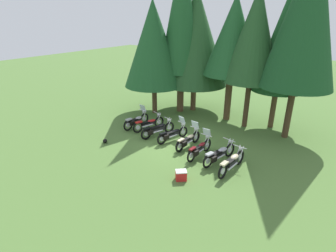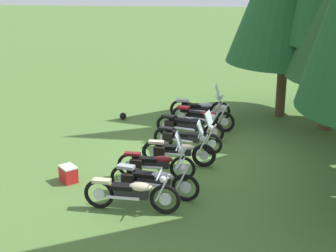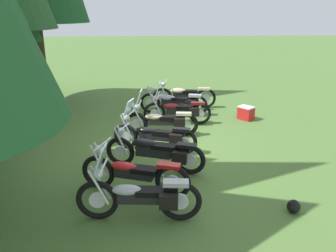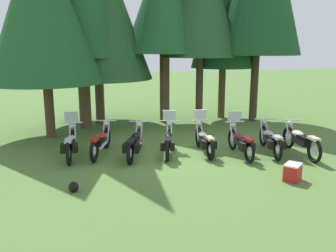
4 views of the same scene
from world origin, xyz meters
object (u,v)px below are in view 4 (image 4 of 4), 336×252
(motorcycle_1, at_px, (101,141))
(motorcycle_5, at_px, (241,142))
(picnic_cooler, at_px, (293,172))
(pine_tree_0, at_px, (42,3))
(motorcycle_3, at_px, (169,141))
(motorcycle_6, at_px, (271,140))
(motorcycle_2, at_px, (135,142))
(motorcycle_7, at_px, (301,140))
(motorcycle_4, at_px, (205,140))
(pine_tree_5, at_px, (225,5))
(dropped_helmet, at_px, (74,187))
(motorcycle_0, at_px, (71,144))
(pine_tree_2, at_px, (96,2))

(motorcycle_1, distance_m, motorcycle_5, 4.48)
(picnic_cooler, bearing_deg, pine_tree_0, 134.83)
(motorcycle_3, relative_size, motorcycle_6, 0.93)
(motorcycle_2, distance_m, motorcycle_7, 5.32)
(motorcycle_3, relative_size, motorcycle_4, 1.00)
(motorcycle_5, height_order, picnic_cooler, motorcycle_5)
(motorcycle_6, relative_size, pine_tree_5, 0.29)
(motorcycle_5, xyz_separation_m, motorcycle_6, (1.07, 0.03, -0.00))
(motorcycle_1, relative_size, motorcycle_4, 1.02)
(dropped_helmet, bearing_deg, motorcycle_6, 15.36)
(motorcycle_0, bearing_deg, motorcycle_4, -92.47)
(motorcycle_1, bearing_deg, picnic_cooler, -108.73)
(motorcycle_4, relative_size, pine_tree_5, 0.26)
(motorcycle_3, distance_m, pine_tree_0, 6.80)
(motorcycle_0, xyz_separation_m, motorcycle_1, (0.94, 0.15, -0.03))
(motorcycle_2, relative_size, motorcycle_3, 1.05)
(motorcycle_3, bearing_deg, pine_tree_0, 65.92)
(motorcycle_5, distance_m, pine_tree_0, 8.56)
(motorcycle_0, distance_m, picnic_cooler, 6.57)
(pine_tree_0, relative_size, pine_tree_5, 0.95)
(motorcycle_3, xyz_separation_m, pine_tree_0, (-3.84, 3.33, 4.51))
(motorcycle_5, distance_m, pine_tree_5, 8.10)
(motorcycle_3, relative_size, picnic_cooler, 3.62)
(pine_tree_2, xyz_separation_m, dropped_helmet, (-1.20, -7.97, -5.18))
(motorcycle_0, height_order, pine_tree_0, pine_tree_0)
(pine_tree_2, relative_size, dropped_helmet, 34.34)
(motorcycle_4, bearing_deg, motorcycle_3, 85.37)
(motorcycle_6, xyz_separation_m, pine_tree_2, (-5.05, 6.25, 4.84))
(motorcycle_2, distance_m, pine_tree_5, 8.94)
(dropped_helmet, bearing_deg, motorcycle_3, 39.30)
(motorcycle_7, bearing_deg, pine_tree_2, 47.42)
(motorcycle_2, height_order, pine_tree_5, pine_tree_5)
(motorcycle_1, distance_m, pine_tree_2, 7.00)
(pine_tree_2, bearing_deg, picnic_cooler, -63.24)
(motorcycle_0, xyz_separation_m, motorcycle_7, (7.16, -1.46, 0.01))
(pine_tree_2, distance_m, dropped_helmet, 9.58)
(pine_tree_5, xyz_separation_m, dropped_helmet, (-7.10, -7.88, -5.20))
(motorcycle_2, bearing_deg, motorcycle_3, -71.96)
(motorcycle_5, height_order, pine_tree_2, pine_tree_2)
(motorcycle_2, xyz_separation_m, pine_tree_0, (-2.75, 3.31, 4.49))
(motorcycle_3, xyz_separation_m, motorcycle_7, (4.10, -1.13, 0.04))
(motorcycle_0, xyz_separation_m, motorcycle_6, (6.31, -1.07, -0.01))
(motorcycle_1, xyz_separation_m, picnic_cooler, (4.67, -3.58, -0.21))
(pine_tree_0, xyz_separation_m, dropped_helmet, (0.85, -5.79, -4.82))
(motorcycle_2, height_order, motorcycle_4, motorcycle_4)
(motorcycle_4, distance_m, motorcycle_7, 3.08)
(motorcycle_2, distance_m, motorcycle_3, 1.10)
(motorcycle_1, relative_size, pine_tree_2, 0.26)
(motorcycle_7, bearing_deg, motorcycle_6, 70.97)
(motorcycle_0, relative_size, dropped_helmet, 8.81)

